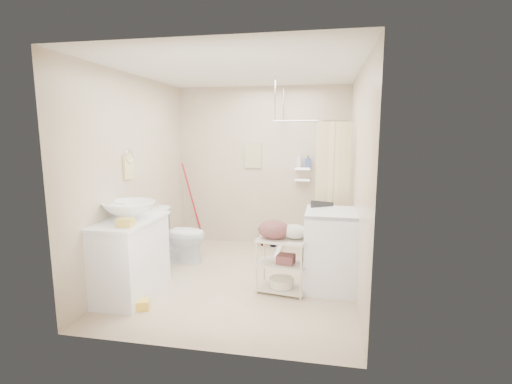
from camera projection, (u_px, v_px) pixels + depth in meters
The scene contains 23 objects.
floor at pixel (241, 279), 4.78m from camera, with size 3.20×3.20×0.00m, color beige.
ceiling at pixel (240, 70), 4.36m from camera, with size 2.80×3.20×0.04m, color silver.
wall_back at pixel (262, 167), 6.12m from camera, with size 2.80×0.04×2.60m, color beige.
wall_front at pixel (196, 204), 3.02m from camera, with size 2.80×0.04×2.60m, color beige.
wall_left at pixel (136, 177), 4.82m from camera, with size 0.04×3.20×2.60m, color beige.
wall_right at pixel (357, 182), 4.31m from camera, with size 0.04×3.20×2.60m, color beige.
vanity at pixel (130, 257), 4.28m from camera, with size 0.57×1.02×0.90m, color white.
sink at pixel (129, 210), 4.22m from camera, with size 0.58×0.58×0.20m, color white.
counter_basket at pixel (125, 222), 3.88m from camera, with size 0.16×0.13×0.09m, color gold.
floor_basket at pixel (141, 303), 3.97m from camera, with size 0.26×0.20×0.14m, color yellow.
toilet at pixel (179, 235), 5.39m from camera, with size 0.45×0.78×0.80m, color white.
mop at pixel (191, 202), 6.38m from camera, with size 0.13×0.13×1.35m, color #B21825, non-canonical shape.
potted_plant_a at pixel (263, 236), 6.17m from camera, with size 0.18×0.12×0.33m, color #98502C.
potted_plant_b at pixel (274, 237), 6.11m from camera, with size 0.18×0.15×0.33m, color brown.
hanging_towel at pixel (253, 155), 6.10m from camera, with size 0.28×0.03×0.42m, color #C9BD89.
towel_ring at pixel (129, 165), 4.60m from camera, with size 0.04×0.22×0.34m, color #E1CF81, non-canonical shape.
tp_holder at pixel (143, 219), 4.96m from camera, with size 0.08×0.12×0.14m, color white, non-canonical shape.
shower at pixel (313, 189), 5.47m from camera, with size 1.10×1.10×2.10m, color white, non-canonical shape.
shampoo_bottle_a at pixel (299, 160), 5.90m from camera, with size 0.08×0.08×0.22m, color silver.
shampoo_bottle_b at pixel (308, 161), 5.88m from camera, with size 0.09×0.09×0.19m, color #395497.
washing_machine at pixel (332, 250), 4.46m from camera, with size 0.65×0.67×0.95m, color silver.
laundry_rack at pixel (282, 260), 4.35m from camera, with size 0.57×0.33×0.78m, color beige, non-canonical shape.
ironing_board at pixel (322, 243), 4.55m from camera, with size 0.30×0.09×1.07m, color black, non-canonical shape.
Camera 1 is at (1.02, -4.42, 1.89)m, focal length 26.00 mm.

